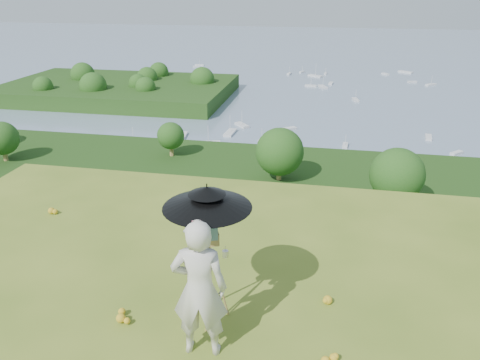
# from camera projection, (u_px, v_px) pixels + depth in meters

# --- Properties ---
(forest_slope) EXTENTS (140.00, 56.00, 22.00)m
(forest_slope) POSITION_uv_depth(u_px,v_px,m) (304.00, 338.00, 47.65)
(forest_slope) COLOR #18350E
(forest_slope) RESTS_ON bay_water
(shoreline_tier) EXTENTS (170.00, 28.00, 8.00)m
(shoreline_tier) POSITION_uv_depth(u_px,v_px,m) (316.00, 219.00, 86.55)
(shoreline_tier) COLOR #73695C
(shoreline_tier) RESTS_ON bay_water
(bay_water) EXTENTS (700.00, 700.00, 0.00)m
(bay_water) POSITION_uv_depth(u_px,v_px,m) (330.00, 66.00, 235.02)
(bay_water) COLOR #748BA7
(bay_water) RESTS_ON ground
(peninsula) EXTENTS (90.00, 60.00, 12.00)m
(peninsula) POSITION_uv_depth(u_px,v_px,m) (118.00, 83.00, 169.26)
(peninsula) COLOR #18350E
(peninsula) RESTS_ON bay_water
(slope_trees) EXTENTS (110.00, 50.00, 6.00)m
(slope_trees) POSITION_uv_depth(u_px,v_px,m) (312.00, 215.00, 42.20)
(slope_trees) COLOR #195218
(slope_trees) RESTS_ON forest_slope
(harbor_town) EXTENTS (110.00, 22.00, 5.00)m
(harbor_town) POSITION_uv_depth(u_px,v_px,m) (318.00, 187.00, 84.02)
(harbor_town) COLOR silver
(harbor_town) RESTS_ON shoreline_tier
(moored_boats) EXTENTS (140.00, 140.00, 0.70)m
(moored_boats) POSITION_uv_depth(u_px,v_px,m) (291.00, 99.00, 165.61)
(moored_boats) COLOR silver
(moored_boats) RESTS_ON bay_water
(painter) EXTENTS (0.74, 0.53, 1.88)m
(painter) POSITION_uv_depth(u_px,v_px,m) (199.00, 289.00, 5.67)
(painter) COLOR beige
(painter) RESTS_ON ground
(field_easel) EXTENTS (0.73, 0.73, 1.48)m
(field_easel) POSITION_uv_depth(u_px,v_px,m) (209.00, 274.00, 6.31)
(field_easel) COLOR #A48245
(field_easel) RESTS_ON ground
(sun_umbrella) EXTENTS (1.36, 1.36, 0.84)m
(sun_umbrella) POSITION_uv_depth(u_px,v_px,m) (208.00, 214.00, 5.99)
(sun_umbrella) COLOR black
(sun_umbrella) RESTS_ON field_easel
(painter_cap) EXTENTS (0.24, 0.26, 0.10)m
(painter_cap) POSITION_uv_depth(u_px,v_px,m) (197.00, 225.00, 5.33)
(painter_cap) COLOR pink
(painter_cap) RESTS_ON painter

